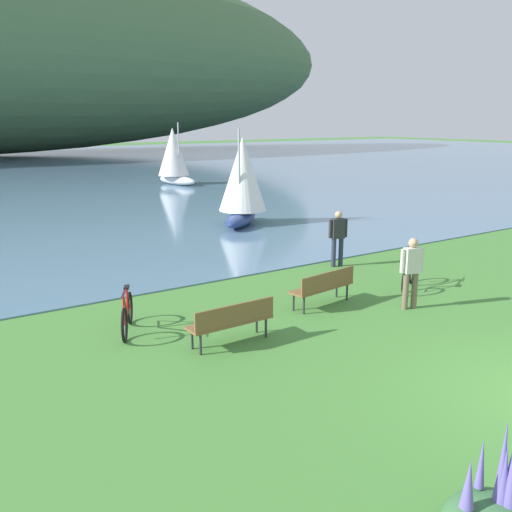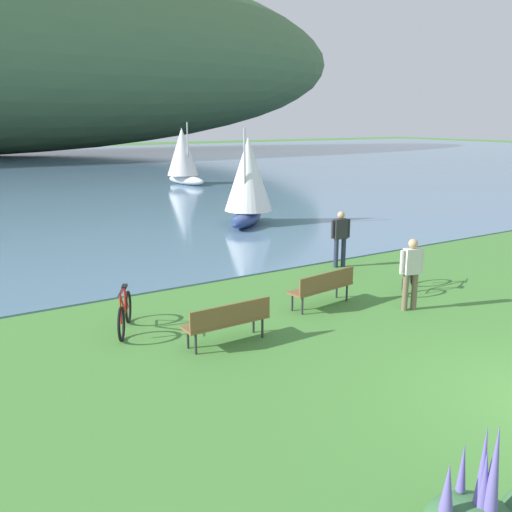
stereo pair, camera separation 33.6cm
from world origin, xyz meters
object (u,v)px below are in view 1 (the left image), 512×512
object	(u,v)px
bicycle_leaning_near_bench	(127,315)
park_bench_near_camera	(232,320)
park_bench_further_along	(324,285)
sailboat_mid_bay	(242,180)
bicycle_beside_path	(409,274)
person_at_shoreline	(338,235)
sailboat_toward_hillside	(174,155)
person_on_the_grass	(412,269)

from	to	relation	value
bicycle_leaning_near_bench	park_bench_near_camera	bearing A→B (deg)	-49.42
park_bench_further_along	sailboat_mid_bay	size ratio (longest dim) A/B	0.46
bicycle_beside_path	person_at_shoreline	world-z (taller)	person_at_shoreline
person_at_shoreline	bicycle_beside_path	bearing A→B (deg)	-89.26
person_at_shoreline	sailboat_toward_hillside	world-z (taller)	sailboat_toward_hillside
park_bench_near_camera	bicycle_beside_path	world-z (taller)	bicycle_beside_path
park_bench_near_camera	bicycle_leaning_near_bench	bearing A→B (deg)	130.58
person_at_shoreline	person_on_the_grass	size ratio (longest dim) A/B	1.00
bicycle_leaning_near_bench	person_on_the_grass	xyz separation A→B (m)	(6.13, -2.22, 0.58)
park_bench_further_along	bicycle_beside_path	world-z (taller)	bicycle_beside_path
person_at_shoreline	sailboat_toward_hillside	bearing A→B (deg)	76.96
bicycle_beside_path	sailboat_toward_hillside	xyz separation A→B (m)	(5.16, 25.21, 1.59)
person_at_shoreline	sailboat_toward_hillside	xyz separation A→B (m)	(5.20, 22.43, 1.01)
park_bench_near_camera	park_bench_further_along	size ratio (longest dim) A/B	0.98
park_bench_near_camera	park_bench_further_along	distance (m)	3.14
sailboat_toward_hillside	person_on_the_grass	bearing A→B (deg)	-103.60
park_bench_further_along	bicycle_leaning_near_bench	bearing A→B (deg)	168.01
park_bench_further_along	bicycle_beside_path	xyz separation A→B (m)	(2.79, -0.15, -0.12)
bicycle_leaning_near_bench	bicycle_beside_path	bearing A→B (deg)	-8.67
person_at_shoreline	person_on_the_grass	xyz separation A→B (m)	(-1.17, -3.88, 0.00)
sailboat_toward_hillside	person_at_shoreline	bearing A→B (deg)	-103.04
park_bench_further_along	person_on_the_grass	world-z (taller)	person_on_the_grass
park_bench_further_along	sailboat_toward_hillside	bearing A→B (deg)	72.39
park_bench_near_camera	sailboat_mid_bay	world-z (taller)	sailboat_mid_bay
bicycle_leaning_near_bench	person_at_shoreline	world-z (taller)	person_at_shoreline
park_bench_near_camera	person_on_the_grass	xyz separation A→B (m)	(4.63, -0.46, 0.46)
bicycle_leaning_near_bench	sailboat_toward_hillside	distance (m)	27.18
park_bench_further_along	bicycle_beside_path	bearing A→B (deg)	-3.15
person_at_shoreline	sailboat_mid_bay	bearing A→B (deg)	80.63
park_bench_further_along	bicycle_leaning_near_bench	size ratio (longest dim) A/B	1.15
park_bench_near_camera	bicycle_beside_path	distance (m)	5.87
bicycle_beside_path	person_at_shoreline	size ratio (longest dim) A/B	0.90
bicycle_beside_path	person_on_the_grass	distance (m)	1.73
bicycle_beside_path	person_on_the_grass	world-z (taller)	person_on_the_grass
sailboat_toward_hillside	park_bench_near_camera	bearing A→B (deg)	-113.05
sailboat_mid_bay	sailboat_toward_hillside	world-z (taller)	sailboat_toward_hillside
park_bench_near_camera	bicycle_beside_path	size ratio (longest dim) A/B	1.18
bicycle_leaning_near_bench	bicycle_beside_path	distance (m)	7.42
bicycle_beside_path	person_on_the_grass	size ratio (longest dim) A/B	0.90
person_on_the_grass	sailboat_toward_hillside	bearing A→B (deg)	76.40
person_at_shoreline	sailboat_mid_bay	distance (m)	7.50
sailboat_mid_bay	person_on_the_grass	bearing A→B (deg)	-101.98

